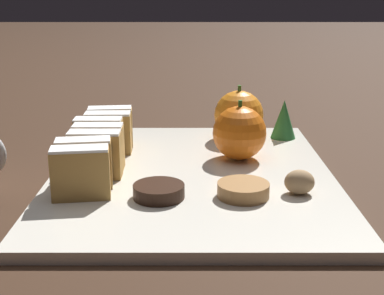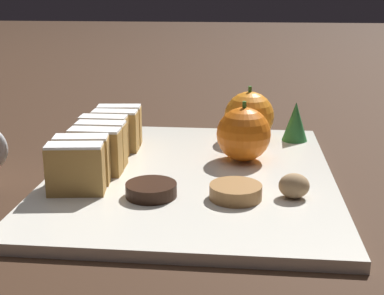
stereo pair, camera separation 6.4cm
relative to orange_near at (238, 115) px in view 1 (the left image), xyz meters
The scene contains 15 objects.
ground_plane 0.17m from the orange_near, 115.28° to the right, with size 6.00×6.00×0.00m, color #382316.
serving_platter 0.16m from the orange_near, 115.28° to the right, with size 0.33×0.41×0.01m.
stollen_slice_front 0.29m from the orange_near, 128.89° to the right, with size 0.06×0.03×0.06m.
stollen_slice_second 0.27m from the orange_near, 133.53° to the right, with size 0.06×0.03×0.06m.
stollen_slice_third 0.24m from the orange_near, 137.55° to the right, with size 0.06×0.03×0.06m.
stollen_slice_fourth 0.22m from the orange_near, 143.74° to the right, with size 0.06×0.03×0.06m.
stollen_slice_fifth 0.21m from the orange_near, 151.49° to the right, with size 0.06×0.03×0.06m.
stollen_slice_sixth 0.19m from the orange_near, 158.80° to the right, with size 0.06×0.03×0.06m.
stollen_slice_back 0.18m from the orange_near, 168.21° to the right, with size 0.06×0.03×0.06m.
orange_near is the anchor object (origin of this frame).
orange_far 0.09m from the orange_near, 94.29° to the right, with size 0.07×0.07×0.08m.
walnut 0.22m from the orange_near, 77.63° to the right, with size 0.03×0.03×0.03m.
chocolate_cookie 0.25m from the orange_near, 114.29° to the right, with size 0.05×0.05×0.01m.
gingerbread_cookie 0.23m from the orange_near, 93.44° to the right, with size 0.06×0.06×0.02m.
evergreen_sprig 0.07m from the orange_near, ahead, with size 0.04×0.04×0.06m.
Camera 1 is at (-0.00, -0.61, 0.23)m, focal length 50.00 mm.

